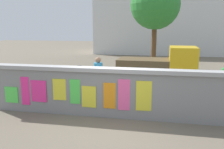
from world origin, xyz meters
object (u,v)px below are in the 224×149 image
object	(u,v)px
motorcycle	(45,88)
bicycle_near	(83,78)
auto_rickshaw_truck	(160,67)
bicycle_far	(173,98)
tree_roadside	(155,5)
person_walking	(98,74)

from	to	relation	value
motorcycle	bicycle_near	xyz separation A→B (m)	(0.71, 2.47, -0.10)
auto_rickshaw_truck	bicycle_far	size ratio (longest dim) A/B	2.12
auto_rickshaw_truck	motorcycle	distance (m)	5.35
auto_rickshaw_truck	tree_roadside	bearing A→B (deg)	94.96
auto_rickshaw_truck	person_walking	xyz separation A→B (m)	(-2.36, -2.60, 0.09)
bicycle_far	person_walking	world-z (taller)	person_walking
bicycle_far	person_walking	bearing A→B (deg)	167.16
person_walking	bicycle_near	bearing A→B (deg)	122.92
auto_rickshaw_truck	bicycle_far	world-z (taller)	auto_rickshaw_truck
auto_rickshaw_truck	motorcycle	size ratio (longest dim) A/B	1.91
bicycle_far	person_walking	size ratio (longest dim) A/B	1.06
bicycle_far	bicycle_near	bearing A→B (deg)	147.53
auto_rickshaw_truck	tree_roadside	world-z (taller)	tree_roadside
person_walking	tree_roadside	size ratio (longest dim) A/B	0.28
person_walking	motorcycle	bearing A→B (deg)	-164.82
bicycle_near	bicycle_far	world-z (taller)	same
bicycle_near	bicycle_far	bearing A→B (deg)	-32.47
bicycle_far	auto_rickshaw_truck	bearing A→B (deg)	97.59
bicycle_near	tree_roadside	distance (m)	7.59
bicycle_near	tree_roadside	world-z (taller)	tree_roadside
auto_rickshaw_truck	person_walking	distance (m)	3.51
tree_roadside	bicycle_near	bearing A→B (deg)	-118.80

